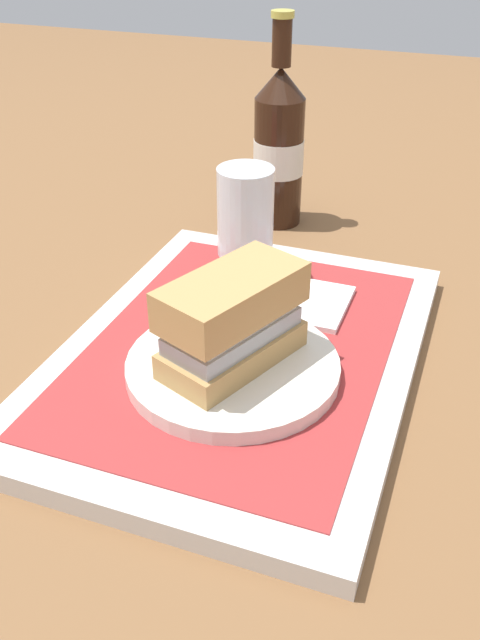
{
  "coord_description": "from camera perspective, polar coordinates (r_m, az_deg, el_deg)",
  "views": [
    {
      "loc": [
        -0.51,
        -0.19,
        0.39
      ],
      "look_at": [
        0.0,
        0.0,
        0.05
      ],
      "focal_mm": 39.09,
      "sensor_mm": 36.0,
      "label": 1
    }
  ],
  "objects": [
    {
      "name": "tray",
      "position": [
        0.67,
        0.0,
        -2.91
      ],
      "size": [
        0.44,
        0.32,
        0.02
      ],
      "primitive_type": "cube",
      "color": "silver",
      "rests_on": "ground_plane"
    },
    {
      "name": "napkin_folded",
      "position": [
        0.72,
        5.98,
        1.35
      ],
      "size": [
        0.09,
        0.07,
        0.01
      ],
      "primitive_type": "cube",
      "color": "white",
      "rests_on": "placemat"
    },
    {
      "name": "beer_glass",
      "position": [
        0.74,
        0.45,
        8.37
      ],
      "size": [
        0.06,
        0.06,
        0.12
      ],
      "color": "silver",
      "rests_on": "placemat"
    },
    {
      "name": "plate",
      "position": [
        0.62,
        -0.59,
        -3.88
      ],
      "size": [
        0.19,
        0.19,
        0.01
      ],
      "primitive_type": "cylinder",
      "color": "silver",
      "rests_on": "placemat"
    },
    {
      "name": "sandwich",
      "position": [
        0.59,
        -0.4,
        0.17
      ],
      "size": [
        0.14,
        0.11,
        0.08
      ],
      "rotation": [
        0.0,
        0.0,
        -0.38
      ],
      "color": "tan",
      "rests_on": "plate"
    },
    {
      "name": "ground_plane",
      "position": [
        0.67,
        0.0,
        -3.61
      ],
      "size": [
        3.0,
        3.0,
        0.0
      ],
      "primitive_type": "plane",
      "color": "brown"
    },
    {
      "name": "beer_bottle",
      "position": [
        0.92,
        3.19,
        14.02
      ],
      "size": [
        0.07,
        0.07,
        0.27
      ],
      "color": "black",
      "rests_on": "ground_plane"
    },
    {
      "name": "placemat",
      "position": [
        0.66,
        0.0,
        -2.16
      ],
      "size": [
        0.38,
        0.27,
        0.0
      ],
      "primitive_type": "cube",
      "color": "#9E2D2D",
      "rests_on": "tray"
    }
  ]
}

